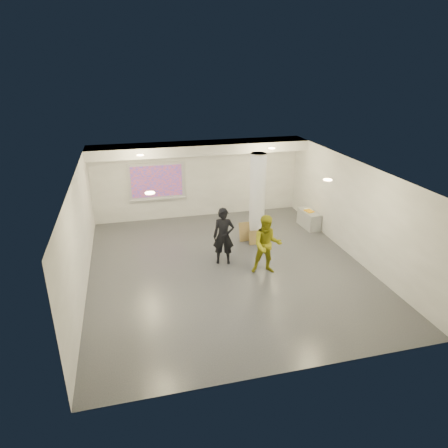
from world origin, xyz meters
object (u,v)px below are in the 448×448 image
object	(u,v)px
column	(257,198)
woman	(224,236)
credenza	(309,219)
projection_screen	(157,182)
man	(267,245)

from	to	relation	value
column	woman	world-z (taller)	column
credenza	column	bearing A→B (deg)	-170.47
credenza	woman	distance (m)	4.27
projection_screen	man	size ratio (longest dim) A/B	1.19
projection_screen	credenza	bearing A→B (deg)	-21.90
column	man	world-z (taller)	column
woman	projection_screen	bearing A→B (deg)	125.85
column	credenza	world-z (taller)	column
column	woman	xyz separation A→B (m)	(-1.52, -1.45, -0.62)
column	woman	distance (m)	2.19
man	credenza	bearing A→B (deg)	59.29
credenza	man	bearing A→B (deg)	-136.84
man	woman	bearing A→B (deg)	152.36
woman	column	bearing A→B (deg)	58.36
projection_screen	woman	distance (m)	4.44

